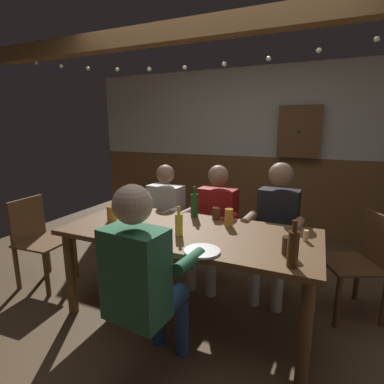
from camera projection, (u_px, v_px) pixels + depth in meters
ground_plane at (192, 309)px, 2.59m from camera, size 6.42×6.42×0.00m
back_wall_upper at (256, 113)px, 4.34m from camera, size 5.35×0.12×1.29m
back_wall_wainscot at (252, 193)px, 4.60m from camera, size 5.35×0.12×1.14m
ceiling_beam at (206, 28)px, 2.34m from camera, size 4.82×0.14×0.16m
dining_table at (188, 241)px, 2.38m from camera, size 2.02×0.89×0.77m
person_0 at (162, 214)px, 3.21m from camera, size 0.55×0.56×1.18m
person_1 at (214, 219)px, 2.97m from camera, size 0.55×0.55×1.20m
person_2 at (276, 224)px, 2.73m from camera, size 0.52×0.55×1.26m
person_3 at (143, 275)px, 1.76m from camera, size 0.53×0.56×1.27m
chair_empty_near_right at (361, 261)px, 2.46m from camera, size 0.59×0.59×0.88m
chair_empty_near_left at (38, 238)px, 2.96m from camera, size 0.47×0.47×0.88m
table_candle at (306, 236)px, 2.12m from camera, size 0.04×0.04×0.08m
condiment_caddy at (116, 211)px, 2.81m from camera, size 0.14×0.10×0.05m
plate_0 at (202, 251)px, 1.93m from camera, size 0.24×0.24×0.01m
bottle_0 at (194, 204)px, 2.68m from camera, size 0.07×0.07×0.28m
bottle_1 at (293, 248)px, 1.71m from camera, size 0.06×0.06×0.29m
bottle_2 at (179, 224)px, 2.22m from camera, size 0.06×0.06×0.23m
pint_glass_0 at (133, 204)px, 2.88m from camera, size 0.06×0.06×0.14m
pint_glass_1 at (288, 246)px, 1.89m from camera, size 0.08×0.08×0.12m
pint_glass_2 at (112, 214)px, 2.56m from camera, size 0.08×0.08×0.13m
pint_glass_3 at (216, 214)px, 2.61m from camera, size 0.07×0.07×0.11m
pint_glass_4 at (229, 218)px, 2.42m from camera, size 0.07×0.07×0.15m
wall_dart_cabinet at (299, 132)px, 4.04m from camera, size 0.56×0.15×0.70m
string_lights at (204, 57)px, 2.35m from camera, size 3.78×0.04×0.21m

